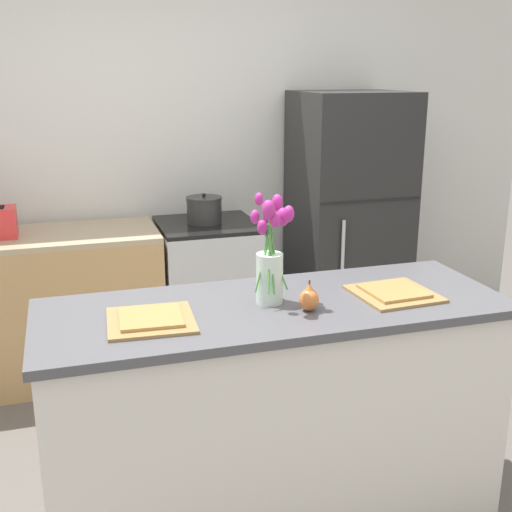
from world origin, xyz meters
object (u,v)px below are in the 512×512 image
at_px(plate_setting_left, 151,319).
at_px(cooking_pot, 204,210).
at_px(stove_range, 209,291).
at_px(pear_figurine, 309,298).
at_px(plate_setting_right, 394,293).
at_px(refrigerator, 348,222).
at_px(flower_vase, 271,259).

bearing_deg(plate_setting_left, cooking_pot, 71.22).
bearing_deg(cooking_pot, stove_range, -42.25).
height_order(pear_figurine, plate_setting_right, pear_figurine).
relative_size(refrigerator, cooking_pot, 7.58).
distance_m(refrigerator, plate_setting_left, 2.25).
distance_m(stove_range, flower_vase, 1.72).
distance_m(pear_figurine, plate_setting_right, 0.39).
xyz_separation_m(flower_vase, plate_setting_left, (-0.47, -0.06, -0.16)).
bearing_deg(plate_setting_right, cooking_pot, 103.41).
xyz_separation_m(stove_range, plate_setting_right, (0.38, -1.65, 0.51)).
relative_size(pear_figurine, cooking_pot, 0.54).
bearing_deg(cooking_pot, refrigerator, -0.80).
height_order(stove_range, pear_figurine, pear_figurine).
bearing_deg(plate_setting_left, flower_vase, 7.86).
relative_size(flower_vase, cooking_pot, 1.89).
relative_size(stove_range, refrigerator, 0.53).
xyz_separation_m(flower_vase, cooking_pot, (0.10, 1.60, -0.14)).
height_order(plate_setting_left, cooking_pot, cooking_pot).
xyz_separation_m(stove_range, flower_vase, (-0.11, -1.58, 0.67)).
height_order(stove_range, plate_setting_left, plate_setting_left).
bearing_deg(stove_range, plate_setting_right, -77.00).
distance_m(plate_setting_left, cooking_pot, 1.75).
bearing_deg(cooking_pot, flower_vase, -93.53).
height_order(flower_vase, plate_setting_right, flower_vase).
xyz_separation_m(plate_setting_left, cooking_pot, (0.56, 1.66, 0.02)).
distance_m(stove_range, plate_setting_right, 1.76).
relative_size(refrigerator, flower_vase, 4.01).
height_order(flower_vase, cooking_pot, flower_vase).
bearing_deg(plate_setting_right, plate_setting_left, 180.00).
distance_m(pear_figurine, cooking_pot, 1.72).
bearing_deg(refrigerator, flower_vase, -123.91).
xyz_separation_m(stove_range, plate_setting_left, (-0.58, -1.65, 0.51)).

